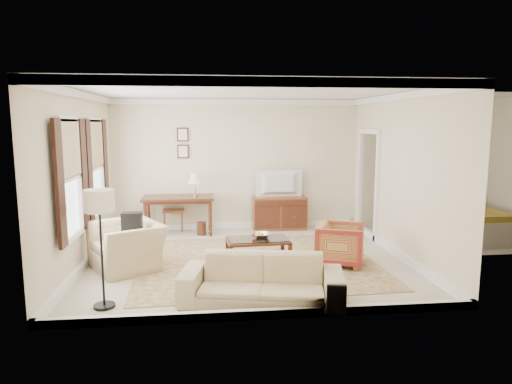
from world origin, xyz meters
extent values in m
cube|color=beige|center=(0.00, 0.00, 0.00)|extent=(5.50, 5.00, 0.01)
cube|color=white|center=(0.00, 0.00, 2.90)|extent=(5.50, 5.00, 0.01)
cube|color=beige|center=(0.00, 2.50, 1.45)|extent=(5.50, 0.01, 2.90)
cube|color=beige|center=(0.00, -2.50, 1.45)|extent=(5.50, 0.01, 2.90)
cube|color=beige|center=(-2.75, 0.00, 1.45)|extent=(0.01, 5.00, 2.90)
cube|color=beige|center=(2.75, 0.00, 1.45)|extent=(0.01, 5.00, 2.90)
cube|color=beige|center=(4.25, 1.15, 0.00)|extent=(3.00, 2.70, 0.01)
cube|color=#582E1D|center=(0.16, -0.19, 0.01)|extent=(4.14, 3.59, 0.01)
cube|color=#4A2215|center=(-1.28, 2.03, 0.79)|extent=(1.50, 0.75, 0.05)
cylinder|color=#4A2215|center=(-1.95, 1.73, 0.38)|extent=(0.07, 0.07, 0.77)
cylinder|color=#4A2215|center=(-0.61, 1.73, 0.38)|extent=(0.07, 0.07, 0.77)
cylinder|color=#4A2215|center=(-1.95, 2.32, 0.38)|extent=(0.07, 0.07, 0.77)
cylinder|color=#4A2215|center=(-0.61, 2.32, 0.38)|extent=(0.07, 0.07, 0.77)
cube|color=brown|center=(0.94, 2.24, 0.37)|extent=(1.20, 0.46, 0.74)
imported|color=black|center=(0.94, 2.22, 1.23)|extent=(0.99, 0.57, 0.13)
cube|color=#4A2215|center=(0.17, -0.26, 0.40)|extent=(1.08, 0.67, 0.04)
cube|color=silver|center=(0.17, -0.26, 0.44)|extent=(1.02, 0.61, 0.01)
cube|color=silver|center=(0.17, -0.26, 0.15)|extent=(0.99, 0.59, 0.02)
cube|color=#4A2215|center=(-0.30, -0.56, 0.20)|extent=(0.06, 0.06, 0.40)
cube|color=#4A2215|center=(0.68, -0.50, 0.20)|extent=(0.06, 0.06, 0.40)
cube|color=#4A2215|center=(-0.34, -0.01, 0.20)|extent=(0.06, 0.06, 0.40)
cube|color=#4A2215|center=(0.64, 0.05, 0.20)|extent=(0.06, 0.06, 0.40)
imported|color=silver|center=(0.24, -0.20, 0.49)|extent=(0.42, 0.42, 0.10)
imported|color=brown|center=(0.11, -0.16, 0.17)|extent=(0.28, 0.13, 0.38)
imported|color=brown|center=(0.44, -0.34, 0.17)|extent=(0.28, 0.05, 0.38)
imported|color=maroon|center=(1.54, -0.45, 0.39)|extent=(0.93, 0.96, 0.78)
imported|color=#CAAF89|center=(-1.99, -0.27, 0.51)|extent=(1.22, 1.38, 1.01)
cube|color=black|center=(-1.90, -0.25, 0.76)|extent=(0.38, 0.38, 0.40)
imported|color=#CAAF89|center=(0.03, -1.95, 0.42)|extent=(2.22, 1.02, 0.84)
cylinder|color=black|center=(-2.02, -1.90, 0.02)|extent=(0.28, 0.28, 0.04)
cylinder|color=black|center=(-2.02, -1.90, 0.66)|extent=(0.03, 0.03, 1.30)
cylinder|color=silver|center=(-2.02, -1.90, 1.41)|extent=(0.38, 0.38, 0.28)
camera|label=1|loc=(-0.67, -7.70, 2.37)|focal=32.00mm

